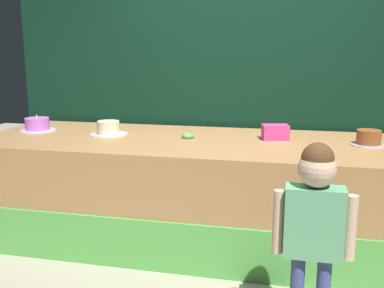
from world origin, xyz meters
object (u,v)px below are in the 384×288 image
Objects in this scene: cake_far_left at (37,125)px; cake_center_right at (369,138)px; cake_center_left at (108,129)px; pink_box at (275,132)px; donut at (188,136)px; child_figure at (314,216)px.

cake_far_left is 1.18× the size of cake_center_right.
cake_center_left is at bearing -2.88° from cake_far_left.
pink_box is 0.74m from donut.
cake_far_left reaches higher than cake_center_left.
donut is at bearing 128.07° from child_figure.
pink_box is 2.20m from cake_far_left.
pink_box is (-0.28, 1.40, 0.21)m from child_figure.
cake_center_left is 2.20m from cake_center_right.
cake_far_left reaches higher than cake_center_right.
cake_far_left is at bearing 151.89° from child_figure.
cake_far_left is at bearing 178.75° from donut.
pink_box is at bearing 101.28° from child_figure.
pink_box is 0.64× the size of cake_far_left.
donut is 0.32× the size of cake_center_left.
donut is at bearing 0.38° from cake_center_left.
cake_center_right is (1.47, 0.03, 0.04)m from donut.
cake_far_left reaches higher than pink_box.
donut is 0.39× the size of cake_center_right.
pink_box reaches higher than donut.
donut is 1.47m from cake_center_right.
pink_box is 1.47m from cake_center_left.
cake_far_left is at bearing -178.12° from pink_box.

